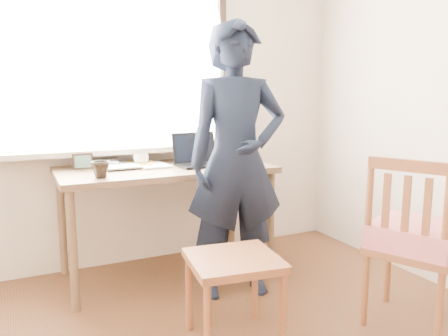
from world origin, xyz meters
name	(u,v)px	position (x,y,z in m)	size (l,w,h in m)	color
room_shell	(251,23)	(-0.02, 0.20, 1.64)	(3.52, 4.02, 2.61)	beige
desk	(166,178)	(0.06, 1.63, 0.74)	(1.54, 0.77, 0.82)	brown
laptop	(198,158)	(0.31, 1.60, 0.88)	(0.37, 0.30, 0.24)	black
mug_white	(141,160)	(-0.08, 1.78, 0.87)	(0.11, 0.11, 0.09)	white
mug_dark	(101,170)	(-0.45, 1.39, 0.88)	(0.11, 0.11, 0.11)	black
mouse	(230,162)	(0.55, 1.53, 0.84)	(0.10, 0.07, 0.04)	black
desk_clutter	(114,164)	(-0.28, 1.80, 0.84)	(0.79, 0.44, 0.03)	white
book_a	(105,165)	(-0.34, 1.86, 0.84)	(0.18, 0.24, 0.02)	white
book_b	(207,158)	(0.49, 1.85, 0.83)	(0.19, 0.25, 0.02)	white
picture_frame	(83,163)	(-0.51, 1.73, 0.88)	(0.14, 0.03, 0.11)	black
work_chair	(234,270)	(0.09, 0.57, 0.41)	(0.53, 0.51, 0.49)	brown
side_chair	(414,238)	(1.11, 0.28, 0.53)	(0.60, 0.61, 1.01)	brown
person	(237,161)	(0.39, 1.12, 0.91)	(0.67, 0.44, 1.83)	black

